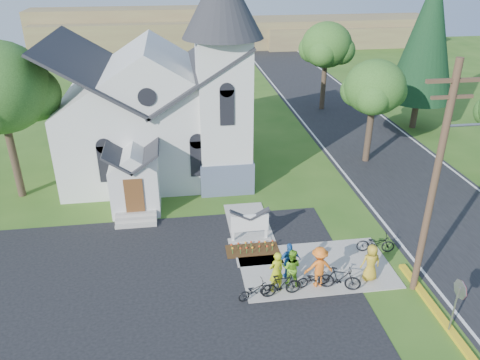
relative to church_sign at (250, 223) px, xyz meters
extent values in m
plane|color=#2E5919|center=(1.20, -3.20, -1.03)|extent=(120.00, 120.00, 0.00)
cube|color=black|center=(-5.80, -5.20, -1.02)|extent=(20.00, 16.00, 0.02)
cube|color=black|center=(11.20, 11.80, -1.02)|extent=(8.00, 90.00, 0.02)
cube|color=#9D988E|center=(2.70, -2.70, -1.00)|extent=(7.00, 4.00, 0.05)
cube|color=silver|center=(-4.80, 9.80, 1.47)|extent=(11.00, 9.00, 5.00)
cube|color=slate|center=(-0.50, 6.50, -0.03)|extent=(3.20, 3.20, 2.00)
cube|color=silver|center=(-0.50, 6.50, 3.47)|extent=(3.00, 3.00, 9.00)
cube|color=silver|center=(-5.80, 4.10, 0.37)|extent=(2.60, 2.40, 2.80)
cube|color=brown|center=(-5.80, 2.87, 0.47)|extent=(1.00, 0.10, 2.00)
cube|color=#9D988E|center=(0.00, 0.00, -0.98)|extent=(2.20, 0.40, 0.10)
cube|color=white|center=(-0.85, 0.00, -0.48)|extent=(0.12, 0.12, 1.00)
cube|color=white|center=(0.85, 0.00, -0.48)|extent=(0.12, 0.12, 1.00)
cube|color=white|center=(0.00, 0.00, 0.02)|extent=(1.90, 0.14, 0.90)
cube|color=#39230F|center=(0.00, -0.90, -0.99)|extent=(2.60, 1.10, 0.07)
cylinder|color=#4B3425|center=(6.50, -4.70, 3.97)|extent=(0.28, 0.28, 10.00)
cube|color=#4B3425|center=(6.50, -4.70, 8.17)|extent=(2.20, 0.14, 0.14)
cube|color=#4B3425|center=(6.50, -4.70, 7.57)|extent=(1.60, 0.12, 0.12)
cylinder|color=gray|center=(7.60, -4.70, 6.47)|extent=(2.20, 0.10, 0.10)
cylinder|color=gray|center=(6.60, -7.40, 0.07)|extent=(0.07, 0.07, 2.20)
cylinder|color=#B21414|center=(6.65, -7.40, 1.07)|extent=(0.04, 0.76, 0.76)
cylinder|color=#3A2B1F|center=(-12.80, 6.80, 1.45)|extent=(0.44, 0.44, 4.95)
cylinder|color=#3A2B1F|center=(9.70, 8.80, 1.00)|extent=(0.44, 0.44, 4.05)
ellipsoid|color=#2B501B|center=(9.70, 8.80, 4.22)|extent=(4.00, 4.00, 3.60)
cylinder|color=#3A2B1F|center=(10.20, 20.80, 1.22)|extent=(0.44, 0.44, 4.50)
ellipsoid|color=#2B501B|center=(10.20, 20.80, 4.79)|extent=(4.40, 4.40, 3.96)
cylinder|color=#3A2B1F|center=(16.20, 14.80, 0.17)|extent=(0.50, 0.50, 2.40)
cone|color=black|center=(16.20, 14.80, 6.37)|extent=(5.20, 5.20, 10.00)
cube|color=brown|center=(7.20, 52.80, 0.97)|extent=(60.00, 8.00, 4.00)
cube|color=brown|center=(-8.80, 54.80, 1.77)|extent=(30.00, 6.00, 5.60)
cube|color=brown|center=(23.20, 50.80, 0.47)|extent=(25.00, 6.00, 3.00)
imported|color=#B7C517|center=(0.49, -4.03, 0.00)|extent=(0.83, 0.69, 1.95)
imported|color=black|center=(-0.50, -4.40, -0.58)|extent=(1.62, 0.97, 0.80)
imported|color=#65AF20|center=(1.23, -3.71, -0.09)|extent=(1.05, 0.94, 1.77)
imported|color=black|center=(0.64, -4.39, -0.44)|extent=(1.83, 0.68, 1.07)
imported|color=#2260AE|center=(1.25, -3.26, -0.08)|extent=(1.10, 0.57, 1.80)
imported|color=black|center=(2.18, -3.99, -0.57)|extent=(1.62, 0.72, 0.82)
imported|color=orange|center=(2.39, -3.96, 0.00)|extent=(1.26, 0.73, 1.95)
imported|color=black|center=(3.23, -4.34, -0.42)|extent=(1.91, 1.07, 1.10)
imported|color=gold|center=(4.79, -3.87, -0.09)|extent=(0.87, 0.57, 1.78)
imported|color=black|center=(5.90, -1.89, -0.50)|extent=(1.92, 0.97, 0.96)
camera|label=1|loc=(-3.33, -19.74, 12.30)|focal=35.00mm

